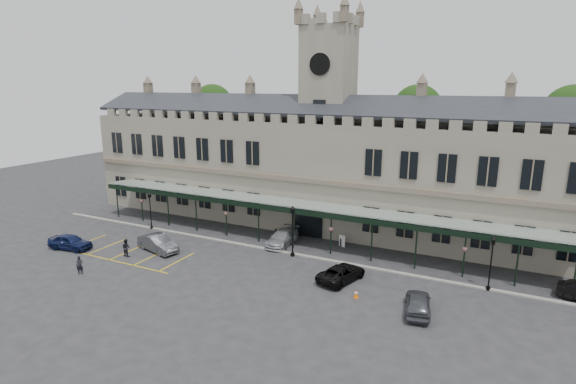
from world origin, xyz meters
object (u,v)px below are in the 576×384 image
at_px(car_left_b, 158,243).
at_px(person_a, 80,265).
at_px(car_van, 342,273).
at_px(car_left_a, 70,242).
at_px(car_taxi, 282,238).
at_px(station_building, 326,170).
at_px(sign_board, 342,241).
at_px(car_right_a, 418,303).
at_px(lamp_post_left, 150,207).
at_px(lamp_post_mid, 293,226).
at_px(clock_tower, 328,111).
at_px(person_b, 126,248).
at_px(traffic_cone, 356,294).
at_px(lamp_post_right, 491,258).

height_order(car_left_b, person_a, person_a).
bearing_deg(car_van, person_a, 39.33).
bearing_deg(car_left_a, car_taxi, -68.44).
xyz_separation_m(car_van, person_a, (-20.69, -8.79, 0.15)).
relative_size(car_left_a, car_taxi, 0.88).
height_order(station_building, sign_board, station_building).
xyz_separation_m(sign_board, car_taxi, (-5.72, -2.08, 0.14)).
xyz_separation_m(car_right_a, person_a, (-27.42, -6.12, 0.08)).
distance_m(lamp_post_left, car_right_a, 31.39).
height_order(lamp_post_mid, car_left_a, lamp_post_mid).
bearing_deg(clock_tower, car_left_a, -135.94).
height_order(lamp_post_left, lamp_post_mid, lamp_post_mid).
xyz_separation_m(lamp_post_mid, car_left_a, (-20.64, -8.13, -2.22)).
bearing_deg(person_b, lamp_post_left, -61.98).
xyz_separation_m(lamp_post_left, car_left_b, (5.49, -5.02, -1.77)).
height_order(lamp_post_mid, car_left_b, lamp_post_mid).
distance_m(lamp_post_mid, car_right_a, 14.21).
distance_m(car_left_a, person_a, 7.10).
bearing_deg(person_b, car_taxi, -140.10).
bearing_deg(traffic_cone, lamp_post_mid, 145.61).
bearing_deg(lamp_post_left, car_van, -8.24).
xyz_separation_m(clock_tower, car_right_a, (13.74, -16.72, -12.36)).
bearing_deg(person_a, station_building, 25.87).
xyz_separation_m(sign_board, car_left_b, (-15.82, -9.18, 0.21)).
height_order(car_left_a, person_a, person_a).
relative_size(lamp_post_left, person_b, 2.51).
height_order(car_left_b, person_b, person_b).
bearing_deg(sign_board, person_a, -121.10).
bearing_deg(car_left_b, station_building, -22.12).
bearing_deg(car_left_b, lamp_post_right, -65.89).
relative_size(car_left_a, car_van, 0.92).
bearing_deg(lamp_post_right, car_van, -162.47).
relative_size(traffic_cone, car_van, 0.13).
bearing_deg(lamp_post_mid, station_building, 94.99).
height_order(car_right_a, person_b, person_b).
bearing_deg(car_left_a, traffic_cone, -93.31).
relative_size(lamp_post_right, person_b, 2.65).
relative_size(traffic_cone, car_taxi, 0.13).
distance_m(car_taxi, person_a, 18.88).
height_order(lamp_post_left, sign_board, lamp_post_left).
height_order(car_left_a, person_b, person_b).
xyz_separation_m(station_building, car_taxi, (-1.40, -8.42, -5.74)).
bearing_deg(clock_tower, car_right_a, -50.60).
height_order(traffic_cone, person_a, person_a).
height_order(lamp_post_right, car_left_a, lamp_post_right).
xyz_separation_m(lamp_post_right, person_a, (-31.79, -12.30, -1.88)).
height_order(lamp_post_mid, sign_board, lamp_post_mid).
relative_size(station_building, sign_board, 49.65).
relative_size(lamp_post_mid, traffic_cone, 7.96).
relative_size(lamp_post_right, car_left_b, 0.94).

